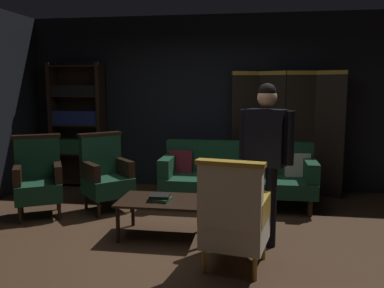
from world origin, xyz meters
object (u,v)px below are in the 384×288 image
at_px(folding_screen, 286,131).
at_px(book_black_cloth, 160,196).
at_px(bookshelf, 78,123).
at_px(standing_figure, 266,150).
at_px(armchair_wing_left, 106,174).
at_px(coffee_table, 164,204).
at_px(velvet_couch, 238,173).
at_px(book_green_cloth, 160,199).
at_px(armchair_gilt_accent, 234,217).
at_px(armchair_wing_right, 38,178).

height_order(folding_screen, book_black_cloth, folding_screen).
relative_size(bookshelf, standing_figure, 1.20).
distance_m(armchair_wing_left, standing_figure, 2.35).
relative_size(coffee_table, standing_figure, 0.59).
bearing_deg(armchair_wing_left, coffee_table, -40.01).
height_order(velvet_couch, standing_figure, standing_figure).
distance_m(book_green_cloth, book_black_cloth, 0.03).
xyz_separation_m(bookshelf, book_black_cloth, (1.91, -2.15, -0.58)).
bearing_deg(book_green_cloth, velvet_couch, 60.61).
bearing_deg(folding_screen, armchair_wing_left, -153.25).
bearing_deg(standing_figure, armchair_gilt_accent, -115.05).
relative_size(bookshelf, book_green_cloth, 8.93).
bearing_deg(armchair_wing_right, armchair_wing_left, 25.27).
distance_m(folding_screen, standing_figure, 2.20).
xyz_separation_m(folding_screen, coffee_table, (-1.45, -2.08, -0.61)).
bearing_deg(armchair_wing_right, book_green_cloth, -16.91).
bearing_deg(book_black_cloth, folding_screen, 55.02).
distance_m(coffee_table, book_black_cloth, 0.12).
relative_size(armchair_wing_right, book_black_cloth, 4.81).
bearing_deg(velvet_couch, armchair_gilt_accent, -88.47).
bearing_deg(book_green_cloth, armchair_gilt_accent, -37.60).
xyz_separation_m(book_green_cloth, book_black_cloth, (0.00, 0.00, 0.03)).
xyz_separation_m(velvet_couch, book_green_cloth, (-0.79, -1.41, -0.01)).
xyz_separation_m(armchair_wing_left, standing_figure, (2.10, -0.93, 0.54)).
bearing_deg(armchair_gilt_accent, bookshelf, 134.55).
distance_m(velvet_couch, armchair_wing_left, 1.83).
height_order(armchair_wing_left, armchair_wing_right, same).
relative_size(velvet_couch, standing_figure, 1.25).
relative_size(velvet_couch, coffee_table, 2.12).
distance_m(armchair_wing_right, standing_figure, 2.97).
xyz_separation_m(velvet_couch, book_black_cloth, (-0.79, -1.41, 0.02)).
height_order(folding_screen, bookshelf, bookshelf).
xyz_separation_m(velvet_couch, standing_figure, (0.34, -1.44, 0.57)).
distance_m(armchair_wing_left, armchair_wing_right, 0.85).
relative_size(velvet_couch, armchair_gilt_accent, 2.04).
xyz_separation_m(folding_screen, standing_figure, (-0.36, -2.17, 0.04)).
bearing_deg(book_green_cloth, book_black_cloth, 90.00).
height_order(armchair_gilt_accent, book_green_cloth, armchair_gilt_accent).
bearing_deg(bookshelf, standing_figure, -35.70).
relative_size(velvet_couch, book_green_cloth, 9.24).
height_order(armchair_gilt_accent, standing_figure, standing_figure).
relative_size(armchair_wing_left, armchair_wing_right, 1.00).
relative_size(folding_screen, armchair_wing_right, 1.83).
height_order(coffee_table, armchair_gilt_accent, armchair_gilt_accent).
bearing_deg(standing_figure, armchair_wing_right, 168.83).
distance_m(bookshelf, standing_figure, 3.75).
bearing_deg(armchair_gilt_accent, armchair_wing_left, 139.52).
relative_size(coffee_table, armchair_gilt_accent, 0.96).
relative_size(coffee_table, book_green_cloth, 4.36).
relative_size(folding_screen, armchair_wing_left, 1.83).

